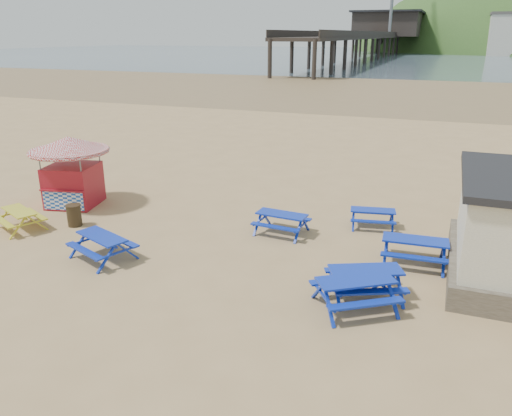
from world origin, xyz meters
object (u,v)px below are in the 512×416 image
at_px(picnic_table_blue_b, 372,218).
at_px(litter_bin, 74,215).
at_px(picnic_table_yellow, 20,220).
at_px(picnic_table_blue_a, 282,223).
at_px(ice_cream_kiosk, 71,162).

bearing_deg(picnic_table_blue_b, litter_bin, -170.42).
xyz_separation_m(picnic_table_blue_b, picnic_table_yellow, (-12.14, -4.89, 0.03)).
bearing_deg(litter_bin, picnic_table_blue_b, 20.36).
xyz_separation_m(picnic_table_blue_a, picnic_table_yellow, (-9.16, -3.07, -0.01)).
xyz_separation_m(picnic_table_yellow, ice_cream_kiosk, (-0.01, 3.01, 1.47)).
bearing_deg(picnic_table_blue_a, picnic_table_blue_b, 36.11).
height_order(picnic_table_yellow, litter_bin, litter_bin).
height_order(picnic_table_blue_a, picnic_table_blue_b, picnic_table_blue_a).
relative_size(picnic_table_yellow, litter_bin, 2.64).
bearing_deg(picnic_table_blue_a, ice_cream_kiosk, -174.97).
relative_size(picnic_table_yellow, ice_cream_kiosk, 0.56).
xyz_separation_m(picnic_table_blue_a, litter_bin, (-7.52, -2.07, 0.04)).
height_order(picnic_table_blue_b, litter_bin, litter_bin).
bearing_deg(picnic_table_blue_b, picnic_table_yellow, -168.84).
relative_size(ice_cream_kiosk, litter_bin, 4.73).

